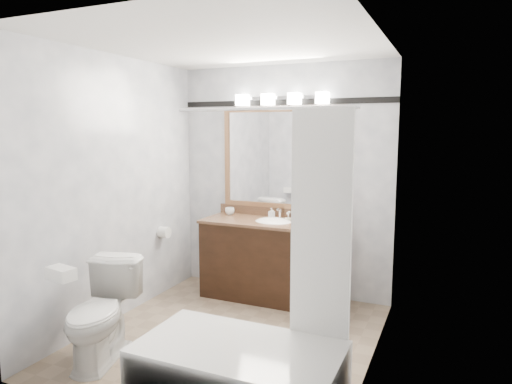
{
  "coord_description": "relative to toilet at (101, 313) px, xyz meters",
  "views": [
    {
      "loc": [
        1.73,
        -3.38,
        1.81
      ],
      "look_at": [
        0.09,
        0.35,
        1.25
      ],
      "focal_mm": 32.0,
      "sensor_mm": 36.0,
      "label": 1
    }
  ],
  "objects": [
    {
      "name": "room",
      "position": [
        0.75,
        0.75,
        0.86
      ],
      "size": [
        2.42,
        2.62,
        2.52
      ],
      "color": "#8B755E",
      "rests_on": "ground"
    },
    {
      "name": "vanity",
      "position": [
        0.75,
        1.77,
        0.05
      ],
      "size": [
        1.53,
        0.58,
        0.97
      ],
      "color": "black",
      "rests_on": "ground"
    },
    {
      "name": "mirror",
      "position": [
        0.75,
        2.04,
        1.11
      ],
      "size": [
        1.4,
        0.04,
        1.1
      ],
      "color": "#9C6C46",
      "rests_on": "room"
    },
    {
      "name": "vanity_light_bar",
      "position": [
        0.75,
        1.98,
        1.75
      ],
      "size": [
        1.02,
        0.14,
        0.12
      ],
      "color": "silver",
      "rests_on": "room"
    },
    {
      "name": "accent_stripe",
      "position": [
        0.75,
        2.05,
        1.71
      ],
      "size": [
        2.4,
        0.01,
        0.06
      ],
      "primitive_type": "cube",
      "color": "black",
      "rests_on": "room"
    },
    {
      "name": "bathtub",
      "position": [
        1.3,
        -0.14,
        -0.11
      ],
      "size": [
        1.3,
        0.75,
        1.96
      ],
      "color": "white",
      "rests_on": "ground"
    },
    {
      "name": "tp_roll",
      "position": [
        -0.39,
        1.42,
        0.31
      ],
      "size": [
        0.11,
        0.12,
        0.12
      ],
      "primitive_type": "cylinder",
      "rotation": [
        0.0,
        1.57,
        0.0
      ],
      "color": "white",
      "rests_on": "room"
    },
    {
      "name": "toilet",
      "position": [
        0.0,
        0.0,
        0.0
      ],
      "size": [
        0.63,
        0.85,
        0.77
      ],
      "primitive_type": "imported",
      "rotation": [
        0.0,
        0.0,
        0.28
      ],
      "color": "white",
      "rests_on": "ground"
    },
    {
      "name": "tissue_box",
      "position": [
        0.0,
        -0.37,
        0.43
      ],
      "size": [
        0.23,
        0.15,
        0.09
      ],
      "primitive_type": "cube",
      "rotation": [
        0.0,
        0.0,
        -0.18
      ],
      "color": "white",
      "rests_on": "toilet"
    },
    {
      "name": "coffee_maker",
      "position": [
        1.22,
        1.79,
        0.64
      ],
      "size": [
        0.19,
        0.23,
        0.35
      ],
      "rotation": [
        0.0,
        0.0,
        0.32
      ],
      "color": "black",
      "rests_on": "vanity"
    },
    {
      "name": "cup_left",
      "position": [
        0.16,
        1.91,
        0.5
      ],
      "size": [
        0.13,
        0.13,
        0.08
      ],
      "primitive_type": "imported",
      "rotation": [
        0.0,
        0.0,
        0.33
      ],
      "color": "white",
      "rests_on": "vanity"
    },
    {
      "name": "soap_bottle_a",
      "position": [
        0.67,
        1.91,
        0.52
      ],
      "size": [
        0.06,
        0.07,
        0.12
      ],
      "primitive_type": "imported",
      "rotation": [
        0.0,
        0.0,
        -0.26
      ],
      "color": "white",
      "rests_on": "vanity"
    },
    {
      "name": "soap_bottle_b",
      "position": [
        0.95,
        1.95,
        0.51
      ],
      "size": [
        0.09,
        0.09,
        0.09
      ],
      "primitive_type": "imported",
      "rotation": [
        0.0,
        0.0,
        -0.33
      ],
      "color": "white",
      "rests_on": "vanity"
    },
    {
      "name": "soap_bar",
      "position": [
        0.88,
        1.89,
        0.47
      ],
      "size": [
        0.09,
        0.08,
        0.02
      ],
      "primitive_type": "cube",
      "rotation": [
        0.0,
        0.0,
        0.43
      ],
      "color": "beige",
      "rests_on": "vanity"
    }
  ]
}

